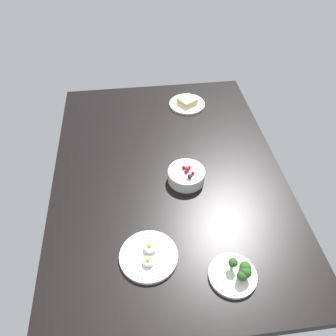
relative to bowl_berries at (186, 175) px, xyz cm
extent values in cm
cube|color=black|center=(-6.40, -7.44, -5.04)|extent=(148.14, 104.84, 4.00)
cylinder|color=white|center=(-0.02, -0.01, -0.42)|extent=(16.58, 16.58, 5.23)
torus|color=white|center=(-0.02, -0.01, 2.19)|extent=(16.71, 16.71, 0.80)
sphere|color=#59144C|center=(-1.71, 1.40, 3.03)|extent=(1.67, 1.67, 1.67)
sphere|color=maroon|center=(2.00, 2.44, 3.00)|extent=(1.61, 1.61, 1.61)
sphere|color=#59144C|center=(0.69, -0.38, 2.94)|extent=(1.49, 1.49, 1.49)
sphere|color=maroon|center=(-2.01, -1.07, 2.98)|extent=(1.58, 1.58, 1.58)
sphere|color=#B2232D|center=(-0.61, 0.36, 3.29)|extent=(2.20, 2.20, 2.20)
sphere|color=#59144C|center=(4.04, 0.69, 3.26)|extent=(2.14, 2.14, 2.14)
cylinder|color=white|center=(36.72, -19.99, -2.32)|extent=(21.64, 21.64, 1.43)
torus|color=#B7B7BC|center=(36.72, -19.99, -1.61)|extent=(19.55, 19.55, 0.50)
ellipsoid|color=white|center=(34.44, -19.37, -0.27)|extent=(4.87, 4.87, 2.68)
sphere|color=yellow|center=(34.44, -19.37, 0.94)|extent=(1.95, 1.95, 1.95)
ellipsoid|color=white|center=(39.92, -20.42, -0.45)|extent=(4.22, 4.22, 2.32)
sphere|color=yellow|center=(39.92, -20.42, 0.60)|extent=(1.69, 1.69, 1.69)
cylinder|color=white|center=(-57.81, 10.04, -2.45)|extent=(20.44, 20.44, 1.17)
torus|color=#B7B7BC|center=(-57.81, 10.04, -1.86)|extent=(18.48, 18.48, 0.50)
cube|color=beige|center=(-57.81, 10.04, -1.26)|extent=(11.71, 11.80, 1.20)
cube|color=#E5B24C|center=(-57.81, 10.04, -0.26)|extent=(11.71, 11.80, 0.80)
cube|color=beige|center=(-57.81, 10.04, 0.74)|extent=(11.71, 11.80, 1.20)
cylinder|color=white|center=(47.78, 8.69, -2.33)|extent=(17.06, 17.06, 1.40)
torus|color=#B7B7BC|center=(47.78, 8.69, -1.63)|extent=(15.51, 15.51, 0.50)
cylinder|color=#9EBC72|center=(47.91, 12.33, -0.22)|extent=(1.41, 1.41, 2.82)
sphere|color=#2D6023|center=(47.91, 12.33, 2.70)|extent=(4.04, 4.04, 4.04)
cylinder|color=#9EBC72|center=(49.14, 12.11, -0.65)|extent=(1.58, 1.58, 1.98)
sphere|color=#2D6023|center=(49.14, 12.11, 2.04)|extent=(4.53, 4.53, 4.53)
cylinder|color=#9EBC72|center=(45.44, 8.82, -0.28)|extent=(1.18, 1.18, 2.71)
sphere|color=#2D6023|center=(45.44, 8.82, 2.34)|extent=(3.38, 3.38, 3.38)
cylinder|color=#9EBC72|center=(50.22, 10.90, -0.71)|extent=(1.33, 1.33, 1.84)
sphere|color=#2D6023|center=(50.22, 10.90, 1.64)|extent=(3.81, 3.81, 3.81)
camera|label=1|loc=(99.26, -20.62, 106.65)|focal=35.29mm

